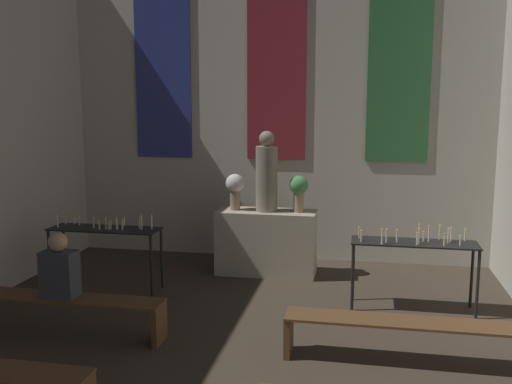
# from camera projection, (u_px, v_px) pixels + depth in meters

# --- Properties ---
(wall_back) EXTENTS (6.75, 0.16, 4.94)m
(wall_back) POSITION_uv_depth(u_px,v_px,m) (277.00, 100.00, 8.83)
(wall_back) COLOR beige
(wall_back) RESTS_ON ground_plane
(altar) EXTENTS (1.42, 0.57, 0.92)m
(altar) POSITION_uv_depth(u_px,v_px,m) (266.00, 242.00, 8.24)
(altar) COLOR #ADA38E
(altar) RESTS_ON ground_plane
(statue) EXTENTS (0.31, 0.31, 1.14)m
(statue) POSITION_uv_depth(u_px,v_px,m) (267.00, 175.00, 8.09)
(statue) COLOR gray
(statue) RESTS_ON altar
(flower_vase_left) EXTENTS (0.27, 0.27, 0.52)m
(flower_vase_left) POSITION_uv_depth(u_px,v_px,m) (235.00, 187.00, 8.20)
(flower_vase_left) COLOR #937A5B
(flower_vase_left) RESTS_ON altar
(flower_vase_right) EXTENTS (0.27, 0.27, 0.52)m
(flower_vase_right) POSITION_uv_depth(u_px,v_px,m) (299.00, 189.00, 8.03)
(flower_vase_right) COLOR #937A5B
(flower_vase_right) RESTS_ON altar
(candle_rack_left) EXTENTS (1.47, 0.44, 1.03)m
(candle_rack_left) POSITION_uv_depth(u_px,v_px,m) (105.00, 236.00, 7.50)
(candle_rack_left) COLOR black
(candle_rack_left) RESTS_ON ground_plane
(candle_rack_right) EXTENTS (1.47, 0.44, 1.03)m
(candle_rack_right) POSITION_uv_depth(u_px,v_px,m) (414.00, 250.00, 6.77)
(candle_rack_right) COLOR black
(candle_rack_right) RESTS_ON ground_plane
(pew_back_left) EXTENTS (2.44, 0.36, 0.43)m
(pew_back_left) POSITION_uv_depth(u_px,v_px,m) (53.00, 305.00, 6.09)
(pew_back_left) COLOR brown
(pew_back_left) RESTS_ON ground_plane
(pew_back_right) EXTENTS (2.44, 0.36, 0.43)m
(pew_back_right) POSITION_uv_depth(u_px,v_px,m) (413.00, 331.00, 5.40)
(pew_back_right) COLOR brown
(pew_back_right) RESTS_ON ground_plane
(person_seated) EXTENTS (0.36, 0.24, 0.70)m
(person_seated) POSITION_uv_depth(u_px,v_px,m) (59.00, 269.00, 6.01)
(person_seated) COLOR #383D47
(person_seated) RESTS_ON pew_back_left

